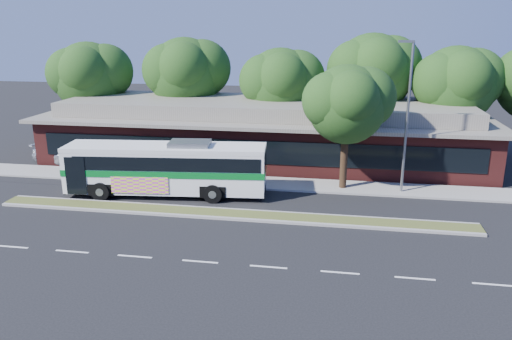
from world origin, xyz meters
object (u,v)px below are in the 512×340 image
object	(u,v)px
sedan	(64,154)
lamp_post	(407,114)
sidewalk_tree	(353,103)
transit_bus	(167,165)

from	to	relation	value
sedan	lamp_post	bearing A→B (deg)	-84.25
lamp_post	sidewalk_tree	bearing A→B (deg)	174.31
transit_bus	sedan	bearing A→B (deg)	144.99
lamp_post	sedan	distance (m)	24.41
transit_bus	sidewalk_tree	xyz separation A→B (m)	(10.74, 3.00, 3.56)
transit_bus	lamp_post	bearing A→B (deg)	5.06
transit_bus	sedan	size ratio (longest dim) A/B	2.43
transit_bus	sidewalk_tree	size ratio (longest dim) A/B	1.57
sedan	sidewalk_tree	size ratio (longest dim) A/B	0.65
sedan	transit_bus	bearing A→B (deg)	-106.52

